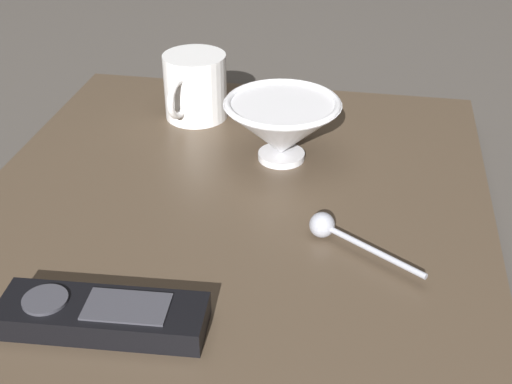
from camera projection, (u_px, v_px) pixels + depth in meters
The scene contains 6 objects.
ground_plane at pixel (231, 231), 0.78m from camera, with size 6.00×6.00×0.00m, color #47423D.
table at pixel (230, 217), 0.77m from camera, with size 0.65×0.57×0.04m.
cereal_bowl at pixel (282, 126), 0.82m from camera, with size 0.14×0.14×0.08m.
coffee_mug at pixel (195, 87), 0.92m from camera, with size 0.11×0.08×0.09m.
teaspoon at pixel (331, 229), 0.69m from camera, with size 0.08×0.12×0.03m.
tv_remote_near at pixel (102, 315), 0.59m from camera, with size 0.07×0.18×0.03m.
Camera 1 is at (0.62, 0.14, 0.45)m, focal length 48.51 mm.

